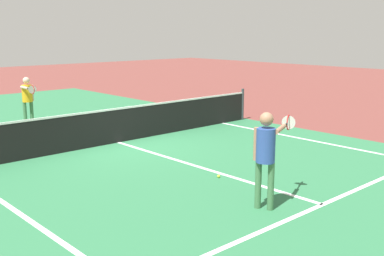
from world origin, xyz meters
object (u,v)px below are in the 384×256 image
at_px(player_near, 266,149).
at_px(player_far, 27,96).
at_px(net, 118,125).
at_px(tennis_ball_mid_court, 219,176).

xyz_separation_m(player_near, player_far, (0.10, 9.76, -0.08)).
bearing_deg(net, player_far, 101.38).
distance_m(net, tennis_ball_mid_court, 4.11).
bearing_deg(player_near, tennis_ball_mid_court, 69.43).
height_order(net, player_near, player_near).
distance_m(player_near, tennis_ball_mid_court, 2.12).
bearing_deg(net, player_near, -98.72).
relative_size(player_near, tennis_ball_mid_court, 25.50).
bearing_deg(player_near, net, 81.28).
bearing_deg(player_far, tennis_ball_mid_court, -86.04).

